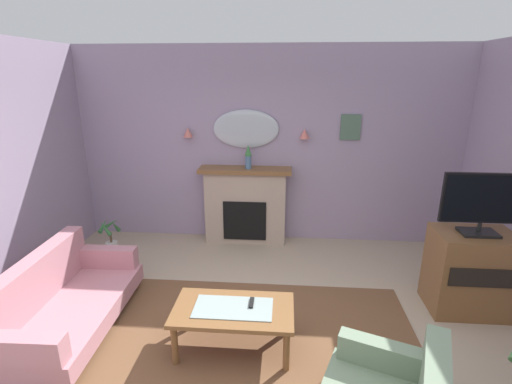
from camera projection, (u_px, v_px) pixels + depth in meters
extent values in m
cube|color=tan|center=(249.00, 375.00, 3.28)|extent=(6.64, 6.67, 0.10)
cube|color=#9E8CA8|center=(267.00, 146.00, 5.58)|extent=(6.64, 0.10, 2.88)
cube|color=brown|center=(251.00, 353.00, 3.46)|extent=(3.20, 2.40, 0.01)
cube|color=tan|center=(246.00, 207.00, 5.67)|extent=(1.20, 0.28, 1.10)
cube|color=black|center=(245.00, 220.00, 5.62)|extent=(0.64, 0.12, 0.60)
cube|color=brown|center=(245.00, 170.00, 5.47)|extent=(1.36, 0.36, 0.06)
cylinder|color=#4C7093|center=(248.00, 162.00, 5.41)|extent=(0.09, 0.09, 0.19)
cone|color=#38753D|center=(248.00, 150.00, 5.36)|extent=(0.10, 0.10, 0.16)
ellipsoid|color=#B2BCC6|center=(246.00, 129.00, 5.44)|extent=(0.96, 0.06, 0.56)
cone|color=#D17066|center=(188.00, 132.00, 5.47)|extent=(0.14, 0.14, 0.14)
cone|color=#D17066|center=(305.00, 134.00, 5.35)|extent=(0.14, 0.14, 0.14)
cube|color=#4C6B56|center=(350.00, 127.00, 5.33)|extent=(0.28, 0.03, 0.36)
cube|color=brown|center=(233.00, 310.00, 3.41)|extent=(1.10, 0.60, 0.04)
cube|color=#8C9E99|center=(233.00, 308.00, 3.40)|extent=(0.72, 0.36, 0.01)
cylinder|color=brown|center=(175.00, 345.00, 3.28)|extent=(0.06, 0.06, 0.40)
cylinder|color=brown|center=(286.00, 351.00, 3.21)|extent=(0.06, 0.06, 0.40)
cylinder|color=brown|center=(188.00, 312.00, 3.74)|extent=(0.06, 0.06, 0.40)
cylinder|color=brown|center=(287.00, 317.00, 3.67)|extent=(0.06, 0.06, 0.40)
cube|color=black|center=(252.00, 303.00, 3.46)|extent=(0.04, 0.16, 0.02)
cube|color=#B77A84|center=(74.00, 312.00, 3.76)|extent=(0.89, 1.72, 0.18)
cube|color=#B77A84|center=(34.00, 282.00, 3.68)|extent=(0.23, 1.70, 0.48)
cube|color=#B77A84|center=(19.00, 349.00, 2.96)|extent=(0.76, 0.18, 0.24)
cube|color=#B77A84|center=(105.00, 257.00, 4.44)|extent=(0.76, 0.18, 0.24)
cylinder|color=brown|center=(135.00, 284.00, 4.52)|extent=(0.07, 0.07, 0.10)
cylinder|color=brown|center=(81.00, 282.00, 4.55)|extent=(0.07, 0.07, 0.10)
cube|color=gray|center=(385.00, 355.00, 2.93)|extent=(0.72, 0.38, 0.22)
cylinder|color=brown|center=(339.00, 374.00, 3.16)|extent=(0.06, 0.06, 0.10)
cube|color=brown|center=(469.00, 272.00, 4.01)|extent=(0.80, 0.56, 0.90)
cube|color=black|center=(484.00, 278.00, 3.71)|extent=(0.68, 0.02, 0.20)
cube|color=black|center=(478.00, 233.00, 3.85)|extent=(0.36, 0.24, 0.03)
cylinder|color=black|center=(479.00, 227.00, 3.83)|extent=(0.04, 0.04, 0.10)
cube|color=black|center=(485.00, 198.00, 3.74)|extent=(0.84, 0.04, 0.52)
cube|color=black|center=(486.00, 199.00, 3.72)|extent=(0.80, 0.01, 0.48)
cylinder|color=silver|center=(112.00, 247.00, 5.44)|extent=(0.17, 0.17, 0.15)
cylinder|color=brown|center=(111.00, 237.00, 5.40)|extent=(0.03, 0.03, 0.16)
cone|color=#38753D|center=(116.00, 226.00, 5.34)|extent=(0.07, 0.20, 0.22)
cone|color=#38753D|center=(111.00, 224.00, 5.44)|extent=(0.24, 0.11, 0.18)
cone|color=#38753D|center=(103.00, 226.00, 5.35)|extent=(0.07, 0.24, 0.17)
cone|color=#38753D|center=(105.00, 229.00, 5.26)|extent=(0.20, 0.09, 0.22)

